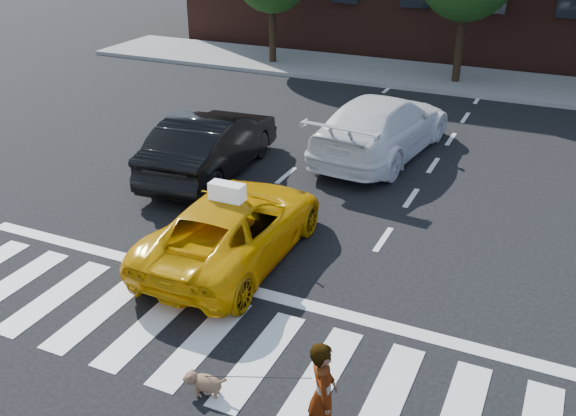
{
  "coord_description": "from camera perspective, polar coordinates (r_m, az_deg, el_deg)",
  "views": [
    {
      "loc": [
        4.61,
        -6.82,
        6.29
      ],
      "look_at": [
        0.16,
        2.87,
        1.1
      ],
      "focal_mm": 40.0,
      "sensor_mm": 36.0,
      "label": 1
    }
  ],
  "objects": [
    {
      "name": "crosswalk",
      "position": [
        10.36,
        -7.62,
        -11.68
      ],
      "size": [
        13.0,
        2.4,
        0.01
      ],
      "primitive_type": "cube",
      "color": "silver",
      "rests_on": "ground"
    },
    {
      "name": "black_sedan",
      "position": [
        16.03,
        -6.86,
        5.7
      ],
      "size": [
        2.09,
        4.93,
        1.58
      ],
      "primitive_type": "imported",
      "rotation": [
        0.0,
        0.0,
        3.23
      ],
      "color": "black",
      "rests_on": "ground"
    },
    {
      "name": "taxi_sign",
      "position": [
        11.71,
        -5.45,
        1.46
      ],
      "size": [
        0.65,
        0.29,
        0.32
      ],
      "primitive_type": "cube",
      "rotation": [
        0.0,
        0.0,
        3.16
      ],
      "color": "white",
      "rests_on": "taxi"
    },
    {
      "name": "sidewalk_far",
      "position": [
        25.52,
        13.73,
        11.13
      ],
      "size": [
        30.0,
        4.0,
        0.15
      ],
      "primitive_type": "cube",
      "color": "slate",
      "rests_on": "ground"
    },
    {
      "name": "white_suv",
      "position": [
        17.34,
        8.35,
        7.23
      ],
      "size": [
        2.84,
        5.75,
        1.61
      ],
      "primitive_type": "imported",
      "rotation": [
        0.0,
        0.0,
        3.03
      ],
      "color": "white",
      "rests_on": "ground"
    },
    {
      "name": "woman",
      "position": [
        8.24,
        3.11,
        -16.23
      ],
      "size": [
        0.56,
        0.66,
        1.52
      ],
      "primitive_type": "imported",
      "rotation": [
        0.0,
        0.0,
        1.99
      ],
      "color": "#999999",
      "rests_on": "ground"
    },
    {
      "name": "dog",
      "position": [
        9.31,
        -7.52,
        -15.11
      ],
      "size": [
        0.63,
        0.35,
        0.36
      ],
      "rotation": [
        0.0,
        0.0,
        0.26
      ],
      "color": "#8E6A48",
      "rests_on": "ground"
    },
    {
      "name": "ground",
      "position": [
        10.36,
        -7.62,
        -11.71
      ],
      "size": [
        120.0,
        120.0,
        0.0
      ],
      "primitive_type": "plane",
      "color": "black",
      "rests_on": "ground"
    },
    {
      "name": "stop_line",
      "position": [
        11.47,
        -3.42,
        -7.32
      ],
      "size": [
        12.0,
        0.3,
        0.01
      ],
      "primitive_type": "cube",
      "color": "silver",
      "rests_on": "ground"
    },
    {
      "name": "taxi",
      "position": [
        12.22,
        -4.83,
        -1.64
      ],
      "size": [
        2.22,
        4.7,
        1.3
      ],
      "primitive_type": "imported",
      "rotation": [
        0.0,
        0.0,
        3.16
      ],
      "color": "#E19D04",
      "rests_on": "ground"
    }
  ]
}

